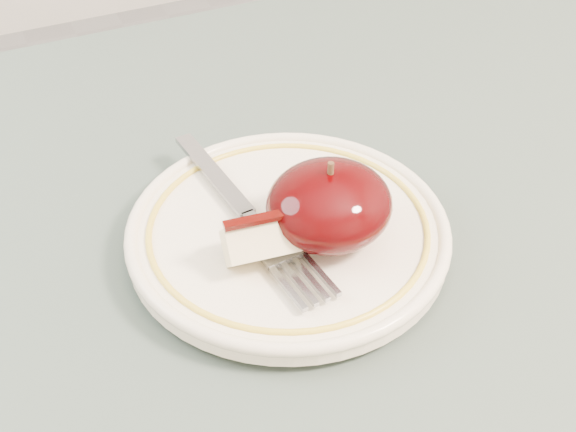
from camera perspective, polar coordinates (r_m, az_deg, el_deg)
name	(u,v)px	position (r m, az deg, el deg)	size (l,w,h in m)	color
plate	(288,232)	(0.53, 0.00, -1.16)	(0.21, 0.21, 0.02)	white
apple_half	(329,205)	(0.50, 2.95, 0.80)	(0.08, 0.08, 0.06)	black
apple_wedge	(284,235)	(0.49, -0.29, -1.38)	(0.08, 0.04, 0.04)	beige
fork	(249,215)	(0.53, -2.82, 0.06)	(0.04, 0.19, 0.00)	gray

